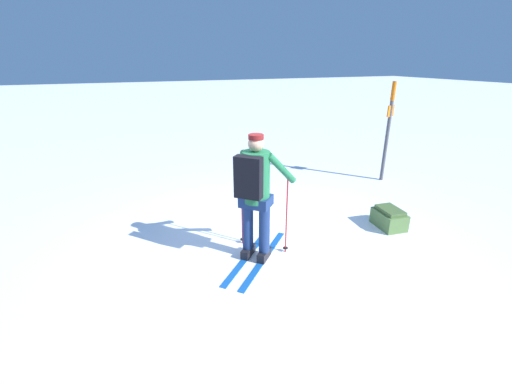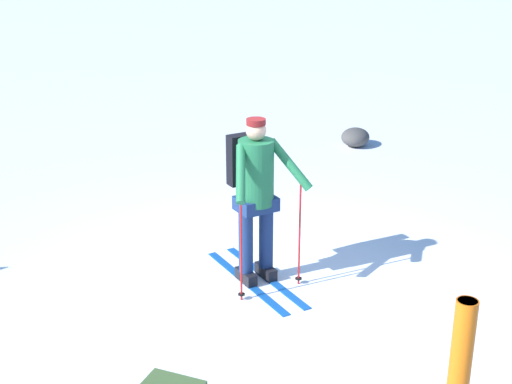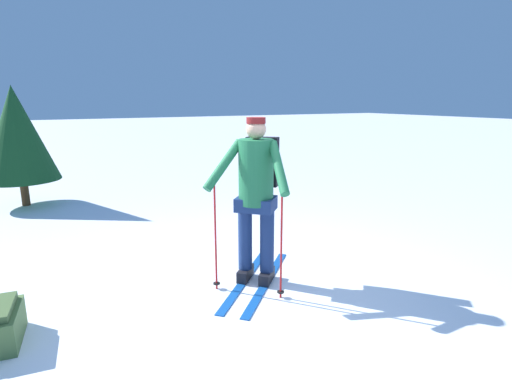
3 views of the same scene
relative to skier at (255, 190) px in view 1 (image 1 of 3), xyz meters
name	(u,v)px [view 1 (image 1 of 3)]	position (x,y,z in m)	size (l,w,h in m)	color
ground_plane	(264,247)	(0.22, 0.22, -1.03)	(80.00, 80.00, 0.00)	white
skier	(255,190)	(0.00, 0.00, 0.00)	(1.36, 1.38, 1.76)	#144C9E
dropped_backpack	(389,218)	(2.41, 0.03, -0.87)	(0.43, 0.57, 0.33)	#4C6B38
trail_marker	(389,124)	(3.98, 1.97, 0.26)	(0.23, 0.10, 2.18)	#4C4C51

